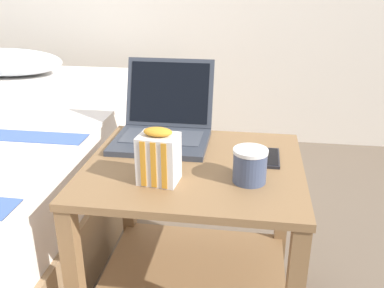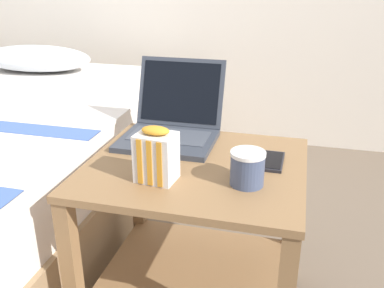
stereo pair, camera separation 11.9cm
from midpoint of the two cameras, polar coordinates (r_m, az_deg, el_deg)
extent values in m
ellipsoid|color=silver|center=(2.66, -18.93, 10.76)|extent=(0.68, 0.36, 0.14)
cube|color=olive|center=(1.27, 3.18, -3.14)|extent=(0.64, 0.57, 0.02)
cube|color=olive|center=(1.49, 2.84, -17.16)|extent=(0.60, 0.53, 0.02)
cube|color=olive|center=(1.30, -12.95, -17.48)|extent=(0.04, 0.04, 0.52)
cube|color=olive|center=(1.69, -5.07, -6.77)|extent=(0.04, 0.04, 0.52)
cube|color=olive|center=(1.61, 15.25, -9.10)|extent=(0.04, 0.04, 0.52)
cube|color=#333842|center=(1.41, -0.88, 0.40)|extent=(0.31, 0.24, 0.02)
cube|color=#424751|center=(1.42, -0.69, 1.06)|extent=(0.26, 0.13, 0.00)
cube|color=#424751|center=(1.34, -1.64, -0.24)|extent=(0.09, 0.05, 0.00)
cube|color=#333842|center=(1.52, 0.74, 6.90)|extent=(0.31, 0.09, 0.23)
cube|color=black|center=(1.51, 0.69, 6.92)|extent=(0.28, 0.07, 0.20)
cube|color=blue|center=(1.54, -2.11, 6.60)|extent=(0.03, 0.01, 0.02)
cube|color=green|center=(1.52, 1.06, 5.59)|extent=(0.03, 0.02, 0.04)
cube|color=yellow|center=(1.52, 1.36, 7.34)|extent=(0.04, 0.01, 0.03)
cube|color=yellow|center=(1.55, -2.33, 8.40)|extent=(0.04, 0.02, 0.04)
cylinder|color=#3F4C6B|center=(1.14, 10.38, -3.26)|extent=(0.09, 0.09, 0.09)
cylinder|color=silver|center=(1.13, 10.53, -1.32)|extent=(0.09, 0.09, 0.01)
cylinder|color=black|center=(1.13, 10.50, -1.74)|extent=(0.08, 0.08, 0.01)
torus|color=#3F4C6B|center=(1.18, 9.39, -2.18)|extent=(0.05, 0.07, 0.08)
cube|color=silver|center=(1.14, -1.81, -1.84)|extent=(0.11, 0.09, 0.13)
cube|color=orange|center=(1.12, -4.00, -2.48)|extent=(0.01, 0.00, 0.13)
cube|color=orange|center=(1.11, -2.65, -2.70)|extent=(0.01, 0.00, 0.13)
cube|color=orange|center=(1.10, -1.28, -2.92)|extent=(0.01, 0.00, 0.13)
ellipsoid|color=orange|center=(1.11, -1.85, 1.76)|extent=(0.08, 0.06, 0.02)
cube|color=black|center=(1.30, 13.07, -2.29)|extent=(0.08, 0.14, 0.01)
cube|color=black|center=(1.30, 13.09, -2.09)|extent=(0.07, 0.13, 0.00)
camera|label=1|loc=(0.06, -87.14, 1.18)|focal=40.00mm
camera|label=2|loc=(0.06, 92.86, -1.18)|focal=40.00mm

